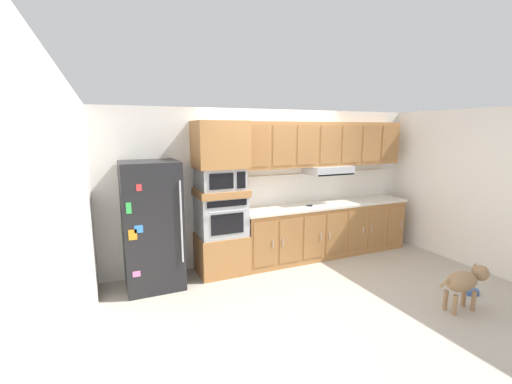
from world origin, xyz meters
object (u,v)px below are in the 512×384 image
object	(u,v)px
screwdriver	(309,205)
microwave	(220,179)
refrigerator	(152,225)
built_in_oven	(221,215)
dog_food_bowl	(471,291)
dog	(466,281)

from	to	relation	value
screwdriver	microwave	bearing A→B (deg)	177.30
refrigerator	built_in_oven	xyz separation A→B (m)	(1.02, 0.07, 0.02)
screwdriver	dog_food_bowl	size ratio (longest dim) A/B	0.84
refrigerator	screwdriver	bearing A→B (deg)	-0.09
dog_food_bowl	screwdriver	bearing A→B (deg)	123.66
screwdriver	dog	distance (m)	2.43
refrigerator	microwave	distance (m)	1.17
dog	dog_food_bowl	distance (m)	0.63
built_in_oven	screwdriver	xyz separation A→B (m)	(1.52, -0.07, 0.03)
built_in_oven	screwdriver	world-z (taller)	built_in_oven
screwdriver	dog_food_bowl	distance (m)	2.54
screwdriver	built_in_oven	bearing A→B (deg)	177.30
dog	dog_food_bowl	bearing A→B (deg)	30.21
refrigerator	dog	distance (m)	4.06
refrigerator	screwdriver	size ratio (longest dim) A/B	10.51
dog_food_bowl	refrigerator	bearing A→B (deg)	152.79
dog	screwdriver	bearing A→B (deg)	115.06
dog	microwave	bearing A→B (deg)	140.27
built_in_oven	refrigerator	bearing A→B (deg)	-176.19
built_in_oven	screwdriver	distance (m)	1.52
microwave	dog_food_bowl	xyz separation A→B (m)	(2.83, -2.05, -1.43)
refrigerator	dog_food_bowl	world-z (taller)	refrigerator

